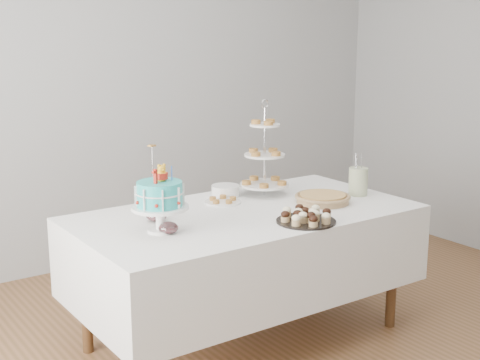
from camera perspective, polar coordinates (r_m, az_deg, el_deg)
floor at (r=3.81m, az=3.15°, el=-14.93°), size 5.00×5.00×0.00m
walls at (r=3.40m, az=3.43°, el=5.63°), size 5.04×4.04×2.70m
table at (r=3.82m, az=0.46°, el=-5.99°), size 1.92×1.02×0.77m
birthday_cake at (r=3.37m, az=-6.84°, el=-2.45°), size 0.29×0.29×0.44m
cupcake_tray at (r=3.56m, az=5.66°, el=-3.06°), size 0.32×0.32×0.07m
pie at (r=3.96m, az=7.07°, el=-1.53°), size 0.33×0.33×0.05m
tiered_stand at (r=4.08m, az=2.11°, el=2.10°), size 0.30×0.30×0.59m
plate_stack at (r=4.09m, az=-1.24°, el=-0.92°), size 0.17×0.17×0.07m
pastry_plate at (r=3.93m, az=-1.48°, el=-1.77°), size 0.22×0.22×0.03m
jam_bowl_a at (r=3.37m, az=-6.13°, el=-4.09°), size 0.10×0.10×0.06m
jam_bowl_b at (r=3.59m, az=-7.14°, el=-2.99°), size 0.12×0.12×0.07m
utensil_pitcher at (r=4.16m, az=10.06°, el=-0.03°), size 0.12×0.12×0.26m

